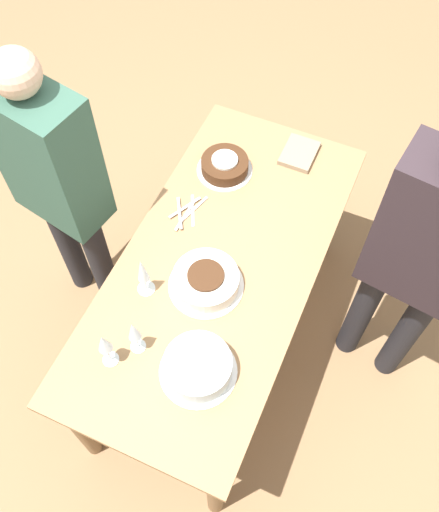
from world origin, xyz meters
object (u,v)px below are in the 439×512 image
(cake_center_white, at_px, (206,281))
(cake_back_decorated, at_px, (198,367))
(wine_glass_far, at_px, (143,271))
(cake_front_chocolate, at_px, (225,165))
(person_cutting, at_px, (56,179))
(wine_glass_extra, at_px, (104,344))
(person_watching, at_px, (423,253))
(wine_glass_near, at_px, (134,332))

(cake_center_white, xyz_separation_m, cake_back_decorated, (0.34, 0.12, 0.01))
(wine_glass_far, bearing_deg, cake_center_white, 117.52)
(cake_front_chocolate, height_order, wine_glass_far, wine_glass_far)
(cake_center_white, bearing_deg, person_cutting, -98.85)
(person_cutting, bearing_deg, wine_glass_extra, -34.60)
(cake_front_chocolate, bearing_deg, person_cutting, -49.94)
(wine_glass_far, relative_size, person_watching, 0.13)
(cake_back_decorated, bearing_deg, person_cutting, -118.07)
(wine_glass_far, relative_size, person_cutting, 0.14)
(cake_center_white, bearing_deg, cake_front_chocolate, -163.53)
(cake_center_white, relative_size, person_watching, 0.19)
(person_cutting, xyz_separation_m, person_watching, (-0.23, 1.46, 0.03))
(cake_front_chocolate, xyz_separation_m, person_cutting, (0.47, -0.56, 0.15))
(wine_glass_near, height_order, person_cutting, person_cutting)
(wine_glass_far, height_order, wine_glass_extra, wine_glass_far)
(cake_front_chocolate, xyz_separation_m, cake_back_decorated, (0.92, 0.30, 0.01))
(cake_front_chocolate, distance_m, person_watching, 0.95)
(wine_glass_far, distance_m, person_watching, 1.05)
(wine_glass_near, distance_m, wine_glass_far, 0.25)
(person_watching, bearing_deg, person_cutting, 17.11)
(wine_glass_near, bearing_deg, cake_center_white, 159.92)
(wine_glass_near, relative_size, wine_glass_far, 0.92)
(cake_back_decorated, xyz_separation_m, wine_glass_far, (-0.23, -0.34, 0.09))
(cake_front_chocolate, bearing_deg, wine_glass_near, 2.88)
(wine_glass_near, height_order, person_watching, person_watching)
(wine_glass_near, bearing_deg, person_cutting, -127.15)
(cake_center_white, relative_size, cake_back_decorated, 1.05)
(person_watching, bearing_deg, cake_front_chocolate, -6.42)
(cake_center_white, xyz_separation_m, person_watching, (-0.35, 0.74, 0.18))
(cake_center_white, relative_size, wine_glass_extra, 1.45)
(wine_glass_near, distance_m, person_cutting, 0.76)
(wine_glass_far, xyz_separation_m, person_watching, (-0.46, 0.95, 0.08))
(cake_front_chocolate, distance_m, cake_back_decorated, 0.97)
(wine_glass_near, bearing_deg, wine_glass_extra, -38.28)
(cake_center_white, bearing_deg, wine_glass_near, -20.08)
(cake_center_white, distance_m, wine_glass_far, 0.26)
(cake_front_chocolate, height_order, wine_glass_near, wine_glass_near)
(cake_center_white, bearing_deg, person_watching, 115.16)
(wine_glass_far, bearing_deg, person_watching, 115.69)
(wine_glass_near, relative_size, person_cutting, 0.13)
(person_cutting, bearing_deg, cake_back_decorated, -17.10)
(wine_glass_near, relative_size, wine_glass_extra, 0.96)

